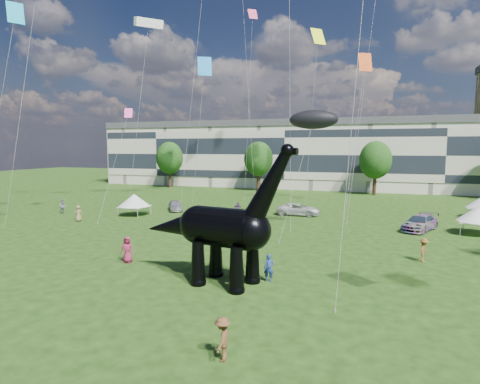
% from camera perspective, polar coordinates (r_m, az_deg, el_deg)
% --- Properties ---
extents(ground, '(220.00, 220.00, 0.00)m').
position_cam_1_polar(ground, '(20.08, -7.21, -16.85)').
color(ground, '#16330C').
rests_on(ground, ground).
extents(terrace_row, '(78.00, 11.00, 12.00)m').
position_cam_1_polar(terrace_row, '(80.22, 7.19, 5.00)').
color(terrace_row, beige).
rests_on(terrace_row, ground).
extents(tree_far_left, '(5.20, 5.20, 9.44)m').
position_cam_1_polar(tree_far_left, '(79.35, -10.00, 5.15)').
color(tree_far_left, '#382314').
rests_on(tree_far_left, ground).
extents(tree_mid_left, '(5.20, 5.20, 9.44)m').
position_cam_1_polar(tree_mid_left, '(72.43, 2.64, 5.12)').
color(tree_mid_left, '#382314').
rests_on(tree_mid_left, ground).
extents(tree_mid_right, '(5.20, 5.20, 9.44)m').
position_cam_1_polar(tree_mid_right, '(69.56, 18.72, 4.74)').
color(tree_mid_right, '#382314').
rests_on(tree_mid_right, ground).
extents(dinosaur_sculpture, '(10.33, 3.65, 8.41)m').
position_cam_1_polar(dinosaur_sculpture, '(23.35, -3.04, -5.30)').
color(dinosaur_sculpture, black).
rests_on(dinosaur_sculpture, ground).
extents(car_silver, '(3.46, 4.17, 1.34)m').
position_cam_1_polar(car_silver, '(50.72, -9.18, -1.88)').
color(car_silver, silver).
rests_on(car_silver, ground).
extents(car_grey, '(4.54, 1.70, 1.48)m').
position_cam_1_polar(car_grey, '(39.25, -3.07, -4.13)').
color(car_grey, slate).
rests_on(car_grey, ground).
extents(car_white, '(5.03, 2.44, 1.38)m').
position_cam_1_polar(car_white, '(47.19, 8.33, -2.46)').
color(car_white, silver).
rests_on(car_white, ground).
extents(car_dark, '(4.05, 5.51, 1.48)m').
position_cam_1_polar(car_dark, '(41.83, 24.21, -4.03)').
color(car_dark, '#595960').
rests_on(car_dark, ground).
extents(gazebo_left, '(3.70, 3.70, 2.52)m').
position_cam_1_polar(gazebo_left, '(47.98, -14.81, -1.16)').
color(gazebo_left, silver).
rests_on(gazebo_left, ground).
extents(visitors, '(44.52, 31.10, 1.83)m').
position_cam_1_polar(visitors, '(32.55, -1.08, -6.11)').
color(visitors, brown).
rests_on(visitors, ground).
extents(kites, '(53.45, 54.73, 29.16)m').
position_cam_1_polar(kites, '(38.97, -7.29, 24.52)').
color(kites, red).
rests_on(kites, ground).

